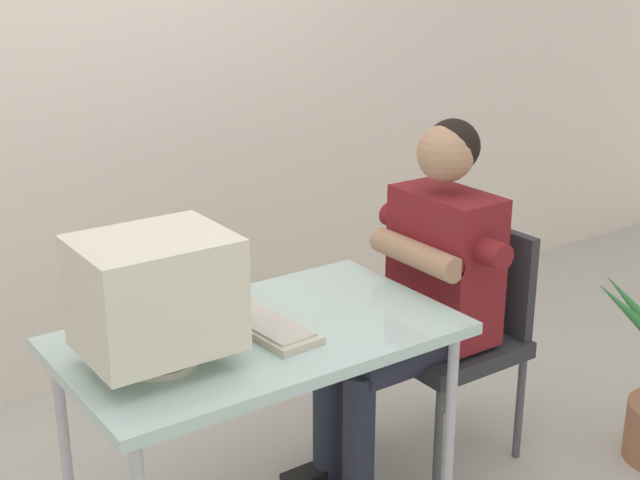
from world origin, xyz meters
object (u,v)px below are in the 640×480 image
object	(u,v)px
crt_monitor	(157,294)
person_seated	(420,287)
desk	(260,347)
keyboard	(262,323)
office_chair	(459,326)
desk_mug	(235,286)

from	to	relation	value
crt_monitor	person_seated	size ratio (longest dim) A/B	0.33
crt_monitor	desk	bearing A→B (deg)	6.01
keyboard	office_chair	distance (m)	0.89
crt_monitor	keyboard	distance (m)	0.42
crt_monitor	keyboard	world-z (taller)	crt_monitor
person_seated	desk_mug	bearing A→B (deg)	159.90
desk	desk_mug	world-z (taller)	desk_mug
desk	office_chair	size ratio (longest dim) A/B	1.39
desk	crt_monitor	distance (m)	0.44
crt_monitor	office_chair	world-z (taller)	crt_monitor
office_chair	desk_mug	bearing A→B (deg)	164.52
person_seated	keyboard	bearing A→B (deg)	-179.04
desk	person_seated	xyz separation A→B (m)	(0.67, 0.02, 0.04)
desk	office_chair	bearing A→B (deg)	1.53
keyboard	person_seated	bearing A→B (deg)	0.96
desk_mug	desk	bearing A→B (deg)	-102.83
person_seated	desk_mug	distance (m)	0.66
desk	crt_monitor	size ratio (longest dim) A/B	2.84
keyboard	person_seated	xyz separation A→B (m)	(0.66, 0.01, -0.03)
keyboard	desk_mug	xyz separation A→B (m)	(0.04, 0.24, 0.04)
desk	office_chair	world-z (taller)	office_chair
person_seated	desk_mug	size ratio (longest dim) A/B	12.18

